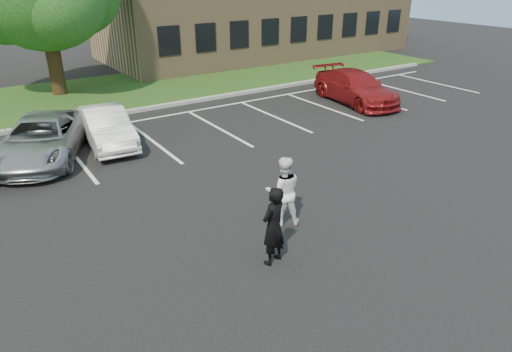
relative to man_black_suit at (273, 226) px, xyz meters
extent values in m
plane|color=black|center=(0.70, 0.73, -0.91)|extent=(90.00, 90.00, 0.00)
cube|color=gray|center=(0.70, 12.73, -0.84)|extent=(40.00, 0.30, 0.15)
cube|color=#1B4414|center=(0.70, 16.73, -0.87)|extent=(44.00, 8.00, 0.08)
cube|color=white|center=(-2.10, 8.73, -0.90)|extent=(0.12, 5.20, 0.01)
cube|color=white|center=(0.70, 8.73, -0.90)|extent=(0.12, 5.20, 0.01)
cube|color=white|center=(3.50, 8.73, -0.90)|extent=(0.12, 5.20, 0.01)
cube|color=white|center=(6.30, 8.73, -0.90)|extent=(0.12, 5.20, 0.01)
cube|color=white|center=(9.10, 8.73, -0.90)|extent=(0.12, 5.20, 0.01)
cube|color=white|center=(11.90, 8.73, -0.90)|extent=(0.12, 5.20, 0.01)
cube|color=white|center=(14.70, 8.73, -0.90)|extent=(0.12, 5.20, 0.01)
cube|color=white|center=(17.50, 8.73, -0.90)|extent=(0.12, 5.20, 0.01)
cube|color=white|center=(2.10, 11.43, -0.90)|extent=(34.00, 0.12, 0.01)
cube|color=black|center=(5.50, 17.70, 1.29)|extent=(1.30, 0.06, 1.60)
cube|color=black|center=(7.80, 17.70, 1.29)|extent=(1.30, 0.06, 1.60)
cube|color=black|center=(10.10, 17.70, 1.29)|extent=(1.30, 0.06, 1.60)
cube|color=black|center=(12.40, 17.70, 1.29)|extent=(1.30, 0.06, 1.60)
cube|color=black|center=(14.70, 17.70, 1.29)|extent=(1.30, 0.06, 1.60)
cube|color=black|center=(17.00, 17.70, 1.29)|extent=(1.30, 0.06, 1.60)
cube|color=black|center=(19.30, 17.70, 1.29)|extent=(1.30, 0.06, 1.60)
cube|color=black|center=(21.60, 17.70, 1.29)|extent=(1.30, 0.06, 1.60)
cube|color=black|center=(23.90, 17.70, 1.29)|extent=(1.30, 0.06, 1.60)
cylinder|color=black|center=(-0.64, 17.71, 0.69)|extent=(0.70, 0.70, 3.20)
sphere|color=#184E14|center=(-0.24, 16.21, 3.69)|extent=(4.00, 4.00, 4.00)
imported|color=black|center=(0.00, 0.00, 0.00)|extent=(0.76, 0.61, 1.82)
imported|color=white|center=(1.17, 1.22, 0.00)|extent=(1.09, 1.00, 1.82)
imported|color=#9B9DA2|center=(-2.97, 9.19, -0.20)|extent=(4.31, 5.65, 1.43)
imported|color=silver|center=(-0.77, 9.30, -0.24)|extent=(1.78, 4.20, 1.35)
imported|color=maroon|center=(10.86, 8.44, -0.18)|extent=(2.73, 5.29, 1.47)
camera|label=1|loc=(-4.97, -6.80, 5.06)|focal=32.00mm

